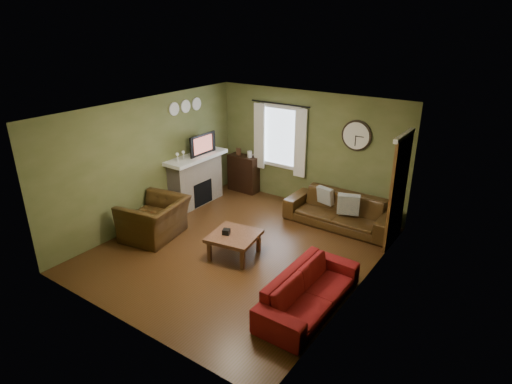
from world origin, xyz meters
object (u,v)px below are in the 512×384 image
Objects in this scene: bookshelf at (244,173)px; coffee_table at (234,245)px; sofa_red at (309,291)px; armchair at (155,219)px; sofa_brown at (340,211)px.

bookshelf is 3.19m from coffee_table.
bookshelf is at bearing 48.00° from sofa_red.
sofa_red is 1.68× the size of armchair.
armchair is (0.01, -2.96, -0.07)m from bookshelf.
armchair reaches higher than sofa_red.
sofa_brown is at bearing -8.52° from bookshelf.
bookshelf is 2.82m from sofa_brown.
sofa_brown is 1.13× the size of sofa_red.
armchair is (-2.77, -2.54, 0.06)m from sofa_brown.
bookshelf reaches higher than armchair.
bookshelf is 2.96m from armchair.
armchair is 1.44× the size of coffee_table.
bookshelf is 0.40× the size of sofa_brown.
bookshelf reaches higher than coffee_table.
sofa_red is at bearing 75.23° from armchair.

